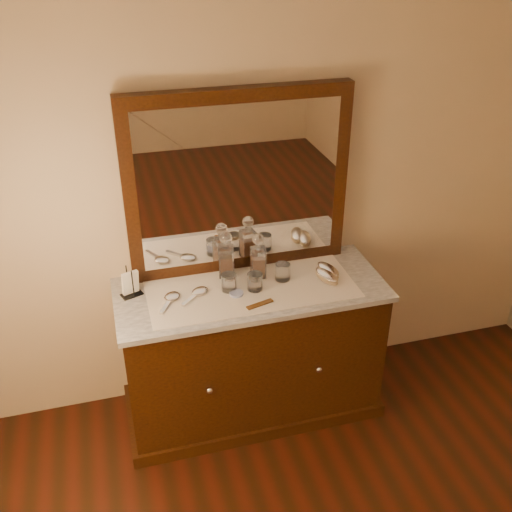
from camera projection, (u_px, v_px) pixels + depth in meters
name	position (u px, v px, depth m)	size (l,w,h in m)	color
dresser_cabinet	(251.00, 352.00, 3.34)	(1.40, 0.55, 0.82)	black
dresser_plinth	(252.00, 400.00, 3.53)	(1.46, 0.59, 0.08)	black
knob_left	(210.00, 390.00, 3.01)	(0.04, 0.04, 0.04)	silver
knob_right	(319.00, 369.00, 3.15)	(0.04, 0.04, 0.04)	silver
marble_top	(251.00, 290.00, 3.13)	(1.44, 0.59, 0.03)	silver
mirror_frame	(238.00, 183.00, 3.08)	(1.20, 0.08, 1.00)	black
mirror_glass	(240.00, 186.00, 3.05)	(1.06, 0.01, 0.86)	white
lace_runner	(252.00, 289.00, 3.10)	(1.10, 0.45, 0.00)	beige
pin_dish	(236.00, 293.00, 3.06)	(0.07, 0.07, 0.01)	white
comb	(260.00, 304.00, 2.97)	(0.15, 0.03, 0.01)	brown
napkin_rack	(131.00, 284.00, 3.03)	(0.12, 0.10, 0.16)	black
decanter_left	(226.00, 259.00, 3.17)	(0.09, 0.09, 0.27)	#8F4114
decanter_right	(258.00, 260.00, 3.17)	(0.09, 0.09, 0.26)	#8F4114
brush_near	(327.00, 276.00, 3.17)	(0.12, 0.18, 0.05)	#9C815F
brush_far	(328.00, 270.00, 3.22)	(0.12, 0.18, 0.05)	#9C815F
hand_mirror_outer	(171.00, 298.00, 3.01)	(0.14, 0.20, 0.02)	silver
hand_mirror_inner	(198.00, 293.00, 3.06)	(0.18, 0.17, 0.02)	silver
tumblers	(256.00, 278.00, 3.11)	(0.39, 0.14, 0.09)	white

